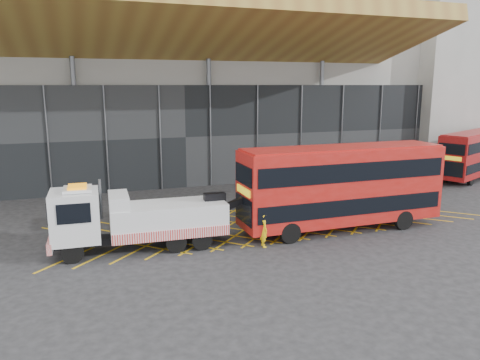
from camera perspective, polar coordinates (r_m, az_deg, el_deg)
name	(u,v)px	position (r m, az deg, el deg)	size (l,w,h in m)	color
ground_plane	(199,230)	(26.51, -5.04, -6.15)	(120.00, 120.00, 0.00)	#252427
road_markings	(277,222)	(28.05, 4.52, -5.13)	(26.36, 7.16, 0.01)	yellow
construction_building	(165,74)	(43.65, -9.09, 12.65)	(55.00, 23.97, 18.00)	#969691
east_building	(451,66)	(55.76, 24.29, 12.59)	(15.00, 12.00, 20.00)	gray
recovery_truck	(134,218)	(23.55, -12.74, -4.59)	(10.01, 2.79, 3.48)	black
bus_towed	(342,184)	(26.56, 12.28, -0.48)	(11.64, 2.80, 4.72)	#AD140F
bus_second	(474,153)	(45.31, 26.67, 3.01)	(10.07, 6.26, 4.08)	maroon
worker	(264,230)	(23.64, 2.91, -6.06)	(0.65, 0.43, 1.78)	yellow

